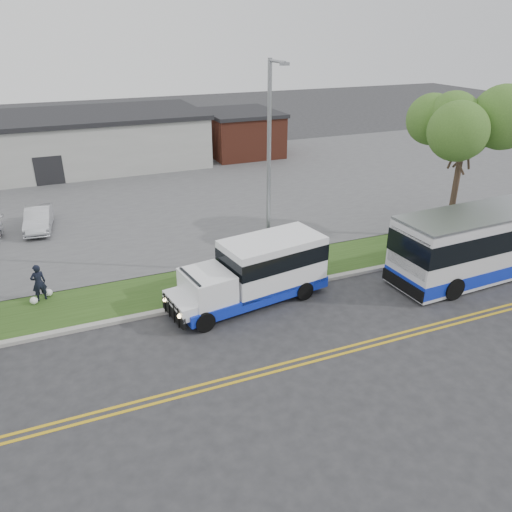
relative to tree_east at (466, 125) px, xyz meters
name	(u,v)px	position (x,y,z in m)	size (l,w,h in m)	color
ground	(228,314)	(-14.00, -3.00, -6.20)	(140.00, 140.00, 0.00)	#28282B
lane_line_north	(266,368)	(-14.00, -6.85, -6.20)	(70.00, 0.12, 0.01)	gold
lane_line_south	(269,373)	(-14.00, -7.15, -6.20)	(70.00, 0.12, 0.01)	gold
curb	(220,300)	(-14.00, -1.90, -6.13)	(80.00, 0.30, 0.15)	#9E9B93
verge	(207,283)	(-14.00, -0.10, -6.15)	(80.00, 3.30, 0.10)	#274517
parking_lot	(146,195)	(-14.00, 14.00, -6.15)	(80.00, 25.00, 0.10)	#4C4C4F
commercial_building	(45,143)	(-20.00, 24.00, -4.02)	(25.40, 10.40, 4.35)	#9E9E99
brick_wing	(241,133)	(-3.50, 23.00, -4.24)	(6.30, 7.30, 3.90)	brown
tree_east	(466,125)	(0.00, 0.00, 0.00)	(5.20, 5.20, 8.33)	#37281E
streetlight_near	(270,166)	(-11.00, -0.27, -0.97)	(0.35, 1.53, 9.50)	gray
shuttle_bus	(259,269)	(-12.35, -2.29, -4.78)	(7.19, 3.29, 2.66)	#1027B3
transit_bus	(503,239)	(-0.61, -4.07, -4.57)	(11.73, 3.24, 3.22)	silver
pedestrian	(39,283)	(-21.02, 1.00, -5.28)	(0.60, 0.40, 1.65)	black
parked_car_a	(39,219)	(-20.92, 9.80, -5.47)	(1.35, 3.88, 1.28)	#B4B6BC
grocery_bag_left	(34,301)	(-21.32, 0.75, -5.94)	(0.32, 0.32, 0.32)	white
grocery_bag_right	(49,293)	(-20.72, 1.25, -5.94)	(0.32, 0.32, 0.32)	white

